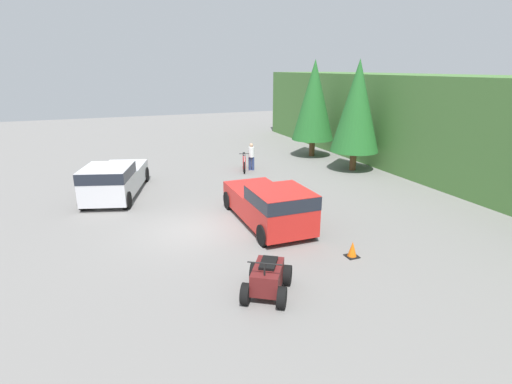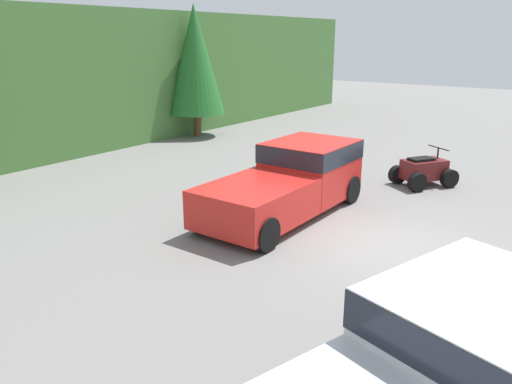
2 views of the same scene
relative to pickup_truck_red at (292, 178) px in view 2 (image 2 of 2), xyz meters
name	(u,v)px [view 2 (image 2 of 2)]	position (x,y,z in m)	size (l,w,h in m)	color
ground_plane	(387,246)	(-0.72, -3.02, -0.94)	(80.00, 80.00, 0.00)	slate
hillside_backdrop	(1,82)	(-0.72, 12.98, 1.90)	(44.00, 6.00, 5.66)	#477538
tree_mid_right	(195,60)	(6.54, 9.40, 2.58)	(2.63, 2.63, 5.99)	brown
pickup_truck_red	(292,178)	(0.00, 0.00, 0.00)	(5.21, 2.19, 1.76)	red
quad_atv	(424,171)	(4.57, -2.06, -0.48)	(2.17, 1.98, 1.19)	black
traffic_cone	(310,168)	(3.52, 1.47, -0.68)	(0.42, 0.42, 0.55)	black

